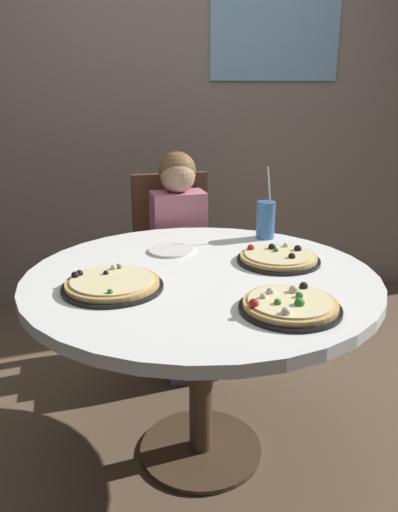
# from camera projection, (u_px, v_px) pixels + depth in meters

# --- Properties ---
(ground_plane) EXTENTS (8.00, 8.00, 0.00)m
(ground_plane) POSITION_uv_depth(u_px,v_px,m) (201.00, 450.00, 2.02)
(ground_plane) COLOR brown
(wall_with_window) EXTENTS (5.20, 0.14, 2.90)m
(wall_with_window) POSITION_uv_depth(u_px,v_px,m) (162.00, 74.00, 3.12)
(wall_with_window) COLOR gray
(wall_with_window) RESTS_ON ground_plane
(dining_table) EXTENTS (1.24, 1.24, 0.75)m
(dining_table) POSITION_uv_depth(u_px,v_px,m) (201.00, 299.00, 1.81)
(dining_table) COLOR white
(dining_table) RESTS_ON ground_plane
(chair_wooden) EXTENTS (0.45, 0.45, 0.95)m
(chair_wooden) POSITION_uv_depth(u_px,v_px,m) (175.00, 256.00, 2.67)
(chair_wooden) COLOR brown
(chair_wooden) RESTS_ON ground_plane
(diner_child) EXTENTS (0.30, 0.42, 1.08)m
(diner_child) POSITION_uv_depth(u_px,v_px,m) (182.00, 276.00, 2.52)
(diner_child) COLOR #3F4766
(diner_child) RESTS_ON ground_plane
(pizza_veggie) EXTENTS (0.33, 0.33, 0.05)m
(pizza_veggie) POSITION_uv_depth(u_px,v_px,m) (112.00, 284.00, 1.65)
(pizza_veggie) COLOR black
(pizza_veggie) RESTS_ON dining_table
(pizza_cheese) EXTENTS (0.30, 0.30, 0.05)m
(pizza_cheese) POSITION_uv_depth(u_px,v_px,m) (290.00, 305.00, 1.49)
(pizza_cheese) COLOR black
(pizza_cheese) RESTS_ON dining_table
(pizza_pepperoni) EXTENTS (0.31, 0.31, 0.05)m
(pizza_pepperoni) POSITION_uv_depth(u_px,v_px,m) (278.00, 258.00, 1.90)
(pizza_pepperoni) COLOR black
(pizza_pepperoni) RESTS_ON dining_table
(soda_cup) EXTENTS (0.08, 0.08, 0.31)m
(soda_cup) POSITION_uv_depth(u_px,v_px,m) (266.00, 220.00, 2.18)
(soda_cup) COLOR #3F72B2
(soda_cup) RESTS_ON dining_table
(plate_small) EXTENTS (0.18, 0.18, 0.01)m
(plate_small) POSITION_uv_depth(u_px,v_px,m) (171.00, 250.00, 2.02)
(plate_small) COLOR white
(plate_small) RESTS_ON dining_table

